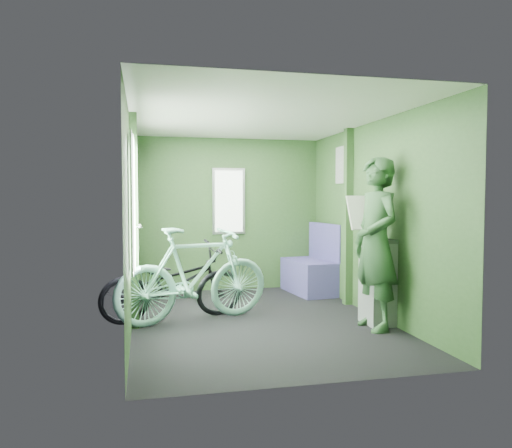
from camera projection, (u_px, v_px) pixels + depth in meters
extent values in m
plane|color=black|center=(258.00, 321.00, 5.69)|extent=(4.00, 4.00, 0.00)
cube|color=silver|center=(258.00, 117.00, 5.57)|extent=(2.80, 4.00, 0.02)
cube|color=#2C4B23|center=(228.00, 214.00, 7.58)|extent=(2.80, 0.02, 2.30)
cube|color=#2C4B23|center=(319.00, 232.00, 3.68)|extent=(2.80, 0.02, 2.30)
cube|color=#2C4B23|center=(130.00, 221.00, 5.32)|extent=(0.02, 4.00, 2.30)
cube|color=#2C4B23|center=(372.00, 219.00, 5.94)|extent=(0.02, 4.00, 2.30)
cube|color=#2C4B23|center=(134.00, 221.00, 5.33)|extent=(0.08, 0.12, 2.30)
cube|color=silver|center=(133.00, 203.00, 4.79)|extent=(0.02, 0.56, 1.34)
cube|color=silver|center=(135.00, 202.00, 5.86)|extent=(0.02, 0.56, 1.34)
cube|color=white|center=(134.00, 148.00, 4.76)|extent=(0.00, 0.12, 0.12)
cube|color=white|center=(136.00, 157.00, 5.83)|extent=(0.00, 0.12, 0.12)
cylinder|color=silver|center=(141.00, 226.00, 5.35)|extent=(0.03, 0.40, 0.03)
cube|color=#2C4B23|center=(348.00, 217.00, 6.51)|extent=(0.10, 0.10, 2.30)
cube|color=white|center=(342.00, 165.00, 6.78)|extent=(0.02, 0.40, 0.50)
cube|color=silver|center=(229.00, 201.00, 7.53)|extent=(0.50, 0.02, 1.00)
imported|color=black|center=(174.00, 321.00, 5.67)|extent=(1.78, 1.06, 0.96)
imported|color=#83CDB4|center=(195.00, 323.00, 5.58)|extent=(1.93, 1.14, 1.15)
imported|color=#2B4F2B|center=(376.00, 243.00, 5.29)|extent=(0.49, 0.70, 1.83)
cube|color=silver|center=(362.00, 213.00, 5.56)|extent=(0.34, 0.19, 0.38)
cube|color=gray|center=(377.00, 281.00, 5.52)|extent=(0.28, 0.39, 0.95)
cube|color=navy|center=(310.00, 277.00, 7.34)|extent=(0.65, 1.03, 0.48)
cube|color=navy|center=(325.00, 242.00, 7.36)|extent=(0.18, 0.97, 0.54)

